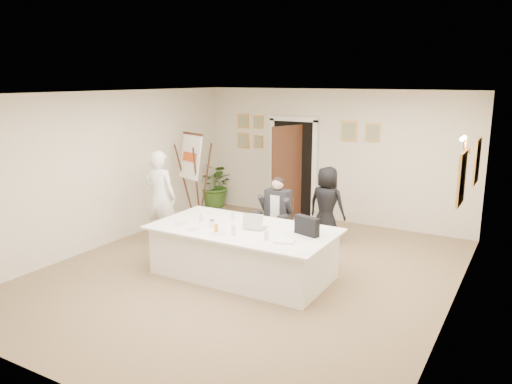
{
  "coord_description": "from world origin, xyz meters",
  "views": [
    {
      "loc": [
        3.82,
        -6.4,
        3.02
      ],
      "look_at": [
        -0.21,
        0.6,
        1.17
      ],
      "focal_mm": 35.0,
      "sensor_mm": 36.0,
      "label": 1
    }
  ],
  "objects_px": {
    "conference_table": "(243,251)",
    "standing_woman": "(327,205)",
    "potted_palm": "(216,185)",
    "steel_jug": "(212,224)",
    "paper_stack": "(284,241)",
    "standing_man": "(160,197)",
    "laptop_bag": "(307,226)",
    "flip_chart": "(195,182)",
    "laptop": "(257,220)",
    "oj_glass": "(216,228)",
    "seated_man": "(277,215)"
  },
  "relations": [
    {
      "from": "standing_man",
      "to": "standing_woman",
      "type": "relative_size",
      "value": 1.2
    },
    {
      "from": "paper_stack",
      "to": "steel_jug",
      "type": "relative_size",
      "value": 2.58
    },
    {
      "from": "conference_table",
      "to": "laptop",
      "type": "xyz_separation_m",
      "value": [
        0.19,
        0.08,
        0.52
      ]
    },
    {
      "from": "seated_man",
      "to": "conference_table",
      "type": "bearing_deg",
      "value": -82.98
    },
    {
      "from": "standing_man",
      "to": "paper_stack",
      "type": "height_order",
      "value": "standing_man"
    },
    {
      "from": "laptop",
      "to": "oj_glass",
      "type": "xyz_separation_m",
      "value": [
        -0.41,
        -0.49,
        -0.07
      ]
    },
    {
      "from": "standing_man",
      "to": "laptop",
      "type": "relative_size",
      "value": 5.1
    },
    {
      "from": "conference_table",
      "to": "steel_jug",
      "type": "height_order",
      "value": "steel_jug"
    },
    {
      "from": "standing_man",
      "to": "paper_stack",
      "type": "relative_size",
      "value": 6.12
    },
    {
      "from": "standing_woman",
      "to": "paper_stack",
      "type": "distance_m",
      "value": 2.46
    },
    {
      "from": "conference_table",
      "to": "oj_glass",
      "type": "distance_m",
      "value": 0.64
    },
    {
      "from": "standing_man",
      "to": "conference_table",
      "type": "bearing_deg",
      "value": 156.83
    },
    {
      "from": "standing_woman",
      "to": "laptop_bag",
      "type": "height_order",
      "value": "standing_woman"
    },
    {
      "from": "potted_palm",
      "to": "steel_jug",
      "type": "bearing_deg",
      "value": -56.4
    },
    {
      "from": "laptop_bag",
      "to": "oj_glass",
      "type": "xyz_separation_m",
      "value": [
        -1.21,
        -0.57,
        -0.07
      ]
    },
    {
      "from": "laptop",
      "to": "laptop_bag",
      "type": "bearing_deg",
      "value": -5.3
    },
    {
      "from": "standing_woman",
      "to": "laptop",
      "type": "distance_m",
      "value": 2.09
    },
    {
      "from": "oj_glass",
      "to": "potted_palm",
      "type": "bearing_deg",
      "value": 124.45
    },
    {
      "from": "conference_table",
      "to": "standing_woman",
      "type": "xyz_separation_m",
      "value": [
        0.51,
        2.14,
        0.33
      ]
    },
    {
      "from": "steel_jug",
      "to": "oj_glass",
      "type": "bearing_deg",
      "value": -43.41
    },
    {
      "from": "laptop_bag",
      "to": "conference_table",
      "type": "bearing_deg",
      "value": -154.15
    },
    {
      "from": "flip_chart",
      "to": "laptop_bag",
      "type": "height_order",
      "value": "flip_chart"
    },
    {
      "from": "standing_man",
      "to": "oj_glass",
      "type": "xyz_separation_m",
      "value": [
        1.97,
        -1.05,
        -0.03
      ]
    },
    {
      "from": "seated_man",
      "to": "standing_man",
      "type": "bearing_deg",
      "value": -160.55
    },
    {
      "from": "standing_woman",
      "to": "paper_stack",
      "type": "bearing_deg",
      "value": 102.05
    },
    {
      "from": "paper_stack",
      "to": "standing_woman",
      "type": "bearing_deg",
      "value": 98.11
    },
    {
      "from": "flip_chart",
      "to": "standing_woman",
      "type": "height_order",
      "value": "flip_chart"
    },
    {
      "from": "potted_palm",
      "to": "steel_jug",
      "type": "height_order",
      "value": "potted_palm"
    },
    {
      "from": "standing_woman",
      "to": "steel_jug",
      "type": "xyz_separation_m",
      "value": [
        -0.94,
        -2.35,
        0.11
      ]
    },
    {
      "from": "steel_jug",
      "to": "conference_table",
      "type": "bearing_deg",
      "value": 24.98
    },
    {
      "from": "standing_woman",
      "to": "laptop_bag",
      "type": "relative_size",
      "value": 3.62
    },
    {
      "from": "conference_table",
      "to": "laptop_bag",
      "type": "xyz_separation_m",
      "value": [
        0.99,
        0.16,
        0.52
      ]
    },
    {
      "from": "paper_stack",
      "to": "laptop_bag",
      "type": "bearing_deg",
      "value": 73.05
    },
    {
      "from": "laptop_bag",
      "to": "steel_jug",
      "type": "relative_size",
      "value": 3.62
    },
    {
      "from": "standing_woman",
      "to": "paper_stack",
      "type": "xyz_separation_m",
      "value": [
        0.35,
        -2.44,
        0.07
      ]
    },
    {
      "from": "laptop",
      "to": "steel_jug",
      "type": "distance_m",
      "value": 0.69
    },
    {
      "from": "standing_man",
      "to": "steel_jug",
      "type": "relative_size",
      "value": 15.8
    },
    {
      "from": "flip_chart",
      "to": "oj_glass",
      "type": "relative_size",
      "value": 14.41
    },
    {
      "from": "standing_woman",
      "to": "potted_palm",
      "type": "relative_size",
      "value": 1.36
    },
    {
      "from": "seated_man",
      "to": "paper_stack",
      "type": "relative_size",
      "value": 4.82
    },
    {
      "from": "standing_man",
      "to": "laptop_bag",
      "type": "bearing_deg",
      "value": 164.52
    },
    {
      "from": "flip_chart",
      "to": "steel_jug",
      "type": "distance_m",
      "value": 3.02
    },
    {
      "from": "steel_jug",
      "to": "flip_chart",
      "type": "bearing_deg",
      "value": 131.5
    },
    {
      "from": "oj_glass",
      "to": "steel_jug",
      "type": "relative_size",
      "value": 1.18
    },
    {
      "from": "standing_woman",
      "to": "laptop_bag",
      "type": "xyz_separation_m",
      "value": [
        0.49,
        -1.98,
        0.19
      ]
    },
    {
      "from": "standing_woman",
      "to": "steel_jug",
      "type": "height_order",
      "value": "standing_woman"
    },
    {
      "from": "standing_woman",
      "to": "steel_jug",
      "type": "relative_size",
      "value": 13.14
    },
    {
      "from": "standing_woman",
      "to": "oj_glass",
      "type": "xyz_separation_m",
      "value": [
        -0.73,
        -2.55,
        0.12
      ]
    },
    {
      "from": "oj_glass",
      "to": "seated_man",
      "type": "bearing_deg",
      "value": 84.08
    },
    {
      "from": "standing_man",
      "to": "laptop_bag",
      "type": "height_order",
      "value": "standing_man"
    }
  ]
}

